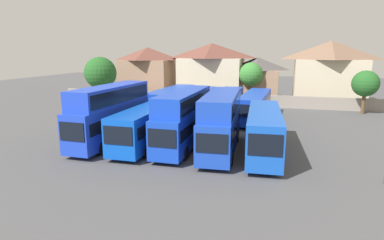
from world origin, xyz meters
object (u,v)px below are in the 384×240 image
(house_terrace_centre, at_px, (212,71))
(house_terrace_right, at_px, (257,79))
(bus_7, at_px, (200,102))
(bus_4, at_px, (221,119))
(bus_2, at_px, (148,123))
(tree_left_of_lot, at_px, (251,75))
(bus_8, at_px, (227,103))
(bus_3, at_px, (184,116))
(bus_5, at_px, (264,129))
(house_terrace_left, at_px, (148,72))
(tree_right_of_lot, at_px, (365,84))
(bus_6, at_px, (171,100))
(tree_behind_wall, at_px, (100,73))
(bus_1, at_px, (111,111))
(bus_9, at_px, (255,105))
(house_terrace_far_right, at_px, (329,72))

(house_terrace_centre, height_order, house_terrace_right, house_terrace_centre)
(bus_7, distance_m, house_terrace_right, 17.51)
(bus_4, height_order, house_terrace_right, house_terrace_right)
(bus_2, height_order, house_terrace_centre, house_terrace_centre)
(bus_4, distance_m, tree_left_of_lot, 25.95)
(bus_8, bearing_deg, house_terrace_centre, -159.33)
(bus_7, bearing_deg, bus_3, 2.62)
(bus_2, xyz_separation_m, bus_5, (10.04, -0.01, 0.08))
(house_terrace_left, bearing_deg, house_terrace_centre, 0.12)
(bus_8, bearing_deg, bus_3, -4.57)
(house_terrace_left, bearing_deg, house_terrace_right, 1.29)
(bus_2, bearing_deg, bus_4, 86.80)
(bus_2, relative_size, bus_3, 1.08)
(bus_8, bearing_deg, tree_right_of_lot, 117.02)
(bus_6, height_order, bus_7, bus_6)
(bus_4, bearing_deg, bus_5, 92.25)
(bus_7, relative_size, tree_left_of_lot, 1.63)
(bus_2, xyz_separation_m, tree_left_of_lot, (6.67, 25.52, 2.67))
(tree_behind_wall, bearing_deg, bus_1, -57.40)
(bus_2, distance_m, bus_7, 13.01)
(house_terrace_left, distance_m, tree_left_of_lot, 19.03)
(bus_6, height_order, bus_9, bus_6)
(house_terrace_centre, bearing_deg, house_terrace_far_right, 1.89)
(bus_7, height_order, bus_9, bus_7)
(house_terrace_left, bearing_deg, bus_4, -57.51)
(bus_2, relative_size, house_terrace_centre, 1.04)
(bus_3, distance_m, tree_right_of_lot, 28.18)
(house_terrace_left, bearing_deg, bus_1, -73.61)
(house_terrace_right, xyz_separation_m, tree_left_of_lot, (-0.69, -3.83, 0.91))
(bus_3, distance_m, tree_left_of_lot, 25.83)
(house_terrace_far_right, distance_m, tree_left_of_lot, 12.57)
(bus_5, distance_m, house_terrace_left, 36.48)
(bus_7, bearing_deg, bus_5, 28.40)
(bus_1, height_order, house_terrace_right, house_terrace_right)
(tree_left_of_lot, distance_m, tree_right_of_lot, 15.97)
(bus_5, distance_m, bus_8, 14.18)
(bus_3, xyz_separation_m, bus_8, (1.62, 13.21, -0.78))
(house_terrace_far_right, bearing_deg, house_terrace_right, -178.92)
(bus_9, bearing_deg, bus_7, -85.44)
(bus_4, bearing_deg, bus_8, -176.38)
(bus_1, bearing_deg, tree_right_of_lot, 131.70)
(bus_7, bearing_deg, bus_4, 15.84)
(bus_4, bearing_deg, tree_left_of_lot, 176.31)
(house_terrace_far_right, bearing_deg, bus_2, -122.13)
(bus_8, distance_m, tree_behind_wall, 22.59)
(bus_6, distance_m, house_terrace_far_right, 26.76)
(bus_2, relative_size, bus_8, 1.10)
(bus_5, xyz_separation_m, bus_9, (-1.68, 13.06, -0.15))
(bus_1, distance_m, tree_behind_wall, 24.18)
(bus_2, xyz_separation_m, bus_7, (1.59, 12.91, 0.01))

